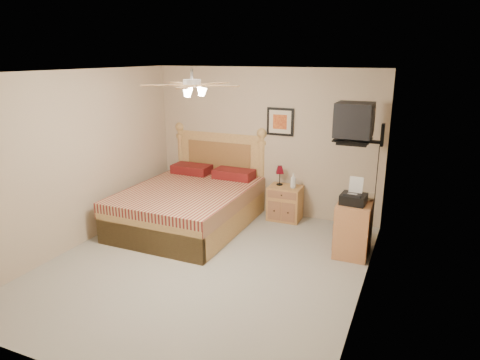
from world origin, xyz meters
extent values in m
plane|color=gray|center=(0.00, 0.00, 0.00)|extent=(4.50, 4.50, 0.00)
cube|color=white|center=(0.00, 0.00, 2.50)|extent=(4.00, 4.50, 0.04)
cube|color=tan|center=(0.00, 2.25, 1.25)|extent=(4.00, 0.04, 2.50)
cube|color=tan|center=(0.00, -2.25, 1.25)|extent=(4.00, 0.04, 2.50)
cube|color=tan|center=(-2.00, 0.00, 1.25)|extent=(0.04, 4.50, 2.50)
cube|color=tan|center=(2.00, 0.00, 1.25)|extent=(0.04, 4.50, 2.50)
cube|color=#9F7844|center=(0.46, 2.00, 0.29)|extent=(0.54, 0.41, 0.58)
imported|color=silver|center=(0.60, 1.97, 0.71)|extent=(0.10, 0.10, 0.25)
cube|color=black|center=(0.27, 2.23, 1.62)|extent=(0.46, 0.04, 0.46)
cube|color=#C4753F|center=(1.73, 1.15, 0.38)|extent=(0.45, 0.65, 0.76)
imported|color=beige|center=(1.72, 1.37, 0.78)|extent=(0.29, 0.33, 0.03)
imported|color=tan|center=(1.73, 1.36, 0.80)|extent=(0.25, 0.32, 0.02)
camera|label=1|loc=(2.47, -4.53, 2.69)|focal=32.00mm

